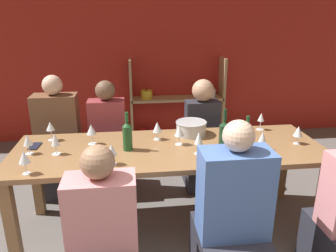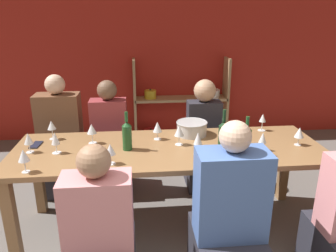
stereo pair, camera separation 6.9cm
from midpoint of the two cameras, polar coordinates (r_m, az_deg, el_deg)
name	(u,v)px [view 2 (the right image)]	position (r m, az deg, el deg)	size (l,w,h in m)	color
wall_back_red	(139,47)	(4.85, -4.61, 13.55)	(8.80, 0.06, 2.70)	red
shelf_unit	(183,112)	(4.88, 3.03, 2.47)	(1.38, 0.30, 1.21)	tan
dining_table	(169,157)	(2.73, 0.93, -5.38)	(2.54, 0.87, 0.76)	olive
mixing_bowl	(192,128)	(2.96, 4.83, -0.31)	(0.28, 0.28, 0.12)	#B7BABC
wine_bottle_green	(223,138)	(2.54, 10.35, -2.00)	(0.08, 0.08, 0.37)	#19381E
wine_bottle_dark	(246,140)	(2.59, 14.18, -2.32)	(0.08, 0.08, 0.31)	#1E4C23
wine_bottle_amber	(127,135)	(2.62, -6.40, -1.59)	(0.08, 0.08, 0.32)	#1E4C23
wine_glass_white_a	(198,139)	(2.53, 6.03, -2.28)	(0.07, 0.07, 0.18)	white
wine_glass_red_a	(263,138)	(2.71, 16.86, -2.09)	(0.07, 0.07, 0.15)	white
wine_glass_red_b	(157,127)	(2.82, -1.16, -0.27)	(0.08, 0.08, 0.16)	white
wine_glass_red_c	(55,139)	(2.68, -18.35, -2.21)	(0.07, 0.07, 0.17)	white
wine_glass_white_b	(299,133)	(2.92, 22.54, -1.13)	(0.08, 0.08, 0.16)	white
wine_glass_white_c	(52,126)	(2.98, -18.99, 0.03)	(0.07, 0.07, 0.17)	white
wine_glass_red_d	(23,156)	(2.43, -23.12, -4.84)	(0.08, 0.08, 0.17)	white
wine_glass_red_e	(92,129)	(2.79, -12.47, -0.59)	(0.08, 0.08, 0.17)	white
wine_glass_red_f	(263,119)	(3.17, 16.76, 1.21)	(0.07, 0.07, 0.16)	white
wine_glass_red_g	(110,150)	(2.39, -9.21, -4.15)	(0.08, 0.08, 0.16)	white
wine_glass_red_h	(28,139)	(2.76, -22.50, -2.15)	(0.07, 0.07, 0.16)	white
wine_glass_empty_a	(179,131)	(2.70, 2.68, -0.88)	(0.08, 0.08, 0.17)	white
cell_phone	(36,145)	(2.93, -21.38, -3.06)	(0.08, 0.16, 0.01)	#1E2338
person_near_a	(101,250)	(2.23, -10.69, -20.43)	(0.42, 0.53, 1.11)	#2D2D38
person_far_a	(62,149)	(3.62, -17.41, -3.91)	(0.44, 0.55, 1.24)	#2D2D38
person_near_b	(228,237)	(2.26, 11.33, -18.37)	(0.44, 0.55, 1.23)	#2D2D38
person_far_b	(203,147)	(3.54, 6.64, -3.58)	(0.35, 0.43, 1.18)	#2D2D38
person_far_c	(111,151)	(3.48, -9.39, -4.33)	(0.36, 0.45, 1.19)	#2D2D38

